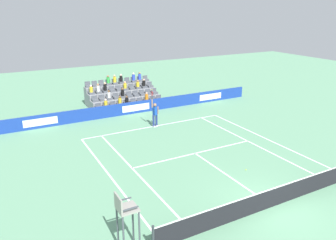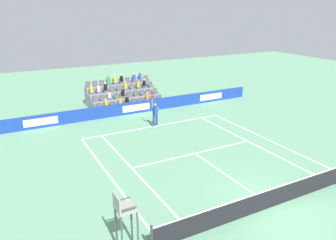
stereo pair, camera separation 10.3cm
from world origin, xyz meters
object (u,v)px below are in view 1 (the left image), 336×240
Objects in this scene: tennis_net at (274,197)px; umpire_chair at (126,215)px; loose_tennis_ball at (246,170)px; tennis_player at (155,114)px.

tennis_net is 6.85m from umpire_chair.
umpire_chair is at bearing 19.08° from loose_tennis_ball.
umpire_chair is (6.76, -0.47, 1.03)m from tennis_net.
tennis_net is 176.03× the size of loose_tennis_ball.
tennis_player is 41.97× the size of loose_tennis_ball.
tennis_player is at bearing -89.88° from tennis_net.
umpire_chair is 34.41× the size of loose_tennis_ball.
loose_tennis_ball is (-8.00, -2.76, -1.49)m from umpire_chair.
tennis_net is 3.49m from loose_tennis_ball.
tennis_player reaches higher than loose_tennis_ball.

